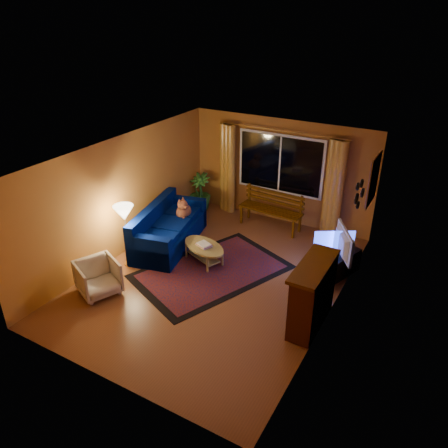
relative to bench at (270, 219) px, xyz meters
The scene contains 22 objects.
floor 2.50m from the bench, 90.48° to the right, with size 4.50×6.00×0.02m, color brown.
ceiling 3.37m from the bench, 90.48° to the right, with size 4.50×6.00×0.02m, color white.
wall_back 1.15m from the bench, 92.26° to the left, with size 4.50×0.02×2.50m, color #B6702C.
wall_left 3.52m from the bench, 132.55° to the right, with size 0.02×6.00×2.50m, color #B6702C.
wall_right 3.50m from the bench, 47.97° to the right, with size 0.02×6.00×2.50m, color #B6702C.
window 1.31m from the bench, 92.57° to the left, with size 2.00×0.02×1.30m, color black.
curtain_rod 2.06m from the bench, 92.85° to the left, with size 0.03×0.03×3.20m, color #BF8C3F.
curtain_left 1.68m from the bench, 163.90° to the left, with size 0.36×0.36×2.24m, color gold.
curtain_right 1.65m from the bench, 16.58° to the left, with size 0.36×0.36×2.24m, color gold.
bench is the anchor object (origin of this frame).
potted_plant 2.01m from the bench, behind, with size 0.55×0.55×0.98m, color #235B1E.
sofa 2.45m from the bench, 130.55° to the right, with size 0.95×2.22×0.90m, color #000D49.
dog 2.10m from the bench, 138.60° to the right, with size 0.32×0.43×0.47m, color brown, non-canonical shape.
armchair 4.30m from the bench, 112.68° to the right, with size 0.70×0.65×0.72m, color #C3B39F.
floor_lamp 3.49m from the bench, 121.99° to the right, with size 0.22×0.22×1.30m, color #BF8C3F.
rug 2.36m from the bench, 95.17° to the right, with size 1.86×2.94×0.02m, color maroon.
coffee_table 2.17m from the bench, 104.44° to the right, with size 1.07×1.07×0.39m, color #9F8B47.
tv_console 2.35m from the bench, 32.76° to the right, with size 0.37×1.12×0.47m, color black.
television 2.41m from the bench, 32.76° to the right, with size 0.97×0.13×0.56m, color black.
fireplace 3.54m from the bench, 54.87° to the right, with size 0.40×1.20×1.10m, color maroon.
mirror_cluster 2.94m from the bench, 28.41° to the right, with size 0.06×0.60×0.56m, color black, non-canonical shape.
painting 2.62m from the bench, ahead, with size 0.04×0.76×0.96m, color #D54D14.
Camera 1 is at (3.65, -6.14, 4.82)m, focal length 35.00 mm.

